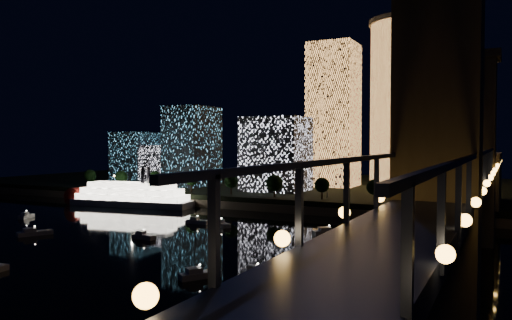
# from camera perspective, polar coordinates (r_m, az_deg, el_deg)

# --- Properties ---
(ground) EXTENTS (520.00, 520.00, 0.00)m
(ground) POSITION_cam_1_polar(r_m,az_deg,el_deg) (121.35, -11.50, -10.74)
(ground) COLOR black
(ground) RESTS_ON ground
(far_bank) EXTENTS (420.00, 160.00, 5.00)m
(far_bank) POSITION_cam_1_polar(r_m,az_deg,el_deg) (264.15, 10.73, -3.29)
(far_bank) COLOR black
(far_bank) RESTS_ON ground
(seawall) EXTENTS (420.00, 6.00, 3.00)m
(seawall) POSITION_cam_1_polar(r_m,az_deg,el_deg) (191.13, 4.09, -5.57)
(seawall) COLOR #6B5E4C
(seawall) RESTS_ON ground
(tower_cylindrical) EXTENTS (34.00, 34.00, 75.82)m
(tower_cylindrical) POSITION_cam_1_polar(r_m,az_deg,el_deg) (232.02, 16.90, 5.96)
(tower_cylindrical) COLOR #F59F4E
(tower_cylindrical) RESTS_ON far_bank
(tower_rectangular) EXTENTS (22.21, 22.21, 70.66)m
(tower_rectangular) POSITION_cam_1_polar(r_m,az_deg,el_deg) (252.00, 8.86, 5.08)
(tower_rectangular) COLOR #F59F4E
(tower_rectangular) RESTS_ON far_bank
(midrise_blocks) EXTENTS (106.69, 28.93, 39.69)m
(midrise_blocks) POSITION_cam_1_polar(r_m,az_deg,el_deg) (247.09, -6.07, 0.75)
(midrise_blocks) COLOR white
(midrise_blocks) RESTS_ON far_bank
(truss_bridge) EXTENTS (13.00, 266.00, 50.00)m
(truss_bridge) POSITION_cam_1_polar(r_m,az_deg,el_deg) (97.13, 21.69, -4.30)
(truss_bridge) COLOR #192150
(truss_bridge) RESTS_ON ground
(riverboat) EXTENTS (58.11, 20.11, 17.18)m
(riverboat) POSITION_cam_1_polar(r_m,az_deg,el_deg) (217.49, -14.57, -3.94)
(riverboat) COLOR silver
(riverboat) RESTS_ON ground
(motorboats) EXTENTS (128.37, 76.98, 2.78)m
(motorboats) POSITION_cam_1_polar(r_m,az_deg,el_deg) (136.09, -9.50, -8.98)
(motorboats) COLOR silver
(motorboats) RESTS_ON ground
(esplanade_trees) EXTENTS (166.22, 6.78, 8.89)m
(esplanade_trees) POSITION_cam_1_polar(r_m,az_deg,el_deg) (208.81, -2.83, -2.45)
(esplanade_trees) COLOR black
(esplanade_trees) RESTS_ON far_bank
(street_lamps) EXTENTS (132.70, 0.70, 5.65)m
(street_lamps) POSITION_cam_1_polar(r_m,az_deg,el_deg) (216.16, -2.98, -2.69)
(street_lamps) COLOR black
(street_lamps) RESTS_ON far_bank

